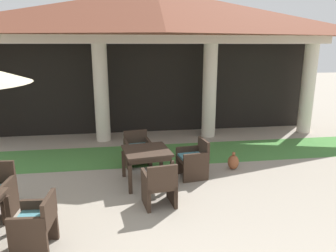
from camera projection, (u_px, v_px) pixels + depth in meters
The scene contains 8 objects.
background_pavilion at pixel (156, 25), 9.11m from camera, with size 11.07×2.95×4.36m.
lawn_strip at pixel (164, 154), 8.39m from camera, with size 12.87×1.70×0.01m, color #47843D.
patio_table_near_foreground at pixel (147, 154), 6.53m from camera, with size 1.04×1.04×0.72m.
patio_chair_near_foreground_south at pixel (160, 185), 5.62m from camera, with size 0.62×0.60×0.84m.
patio_chair_near_foreground_east at pixel (194, 160), 6.87m from camera, with size 0.65×0.64×0.84m.
patio_chair_near_foreground_north at pixel (137, 149), 7.56m from camera, with size 0.66×0.64×0.81m.
patio_chair_mid_left_east at pixel (36, 224), 4.38m from camera, with size 0.55×0.60×0.82m.
terracotta_urn at pixel (233, 162), 7.34m from camera, with size 0.26×0.26×0.42m.
Camera 1 is at (-1.05, -0.92, 2.82)m, focal length 33.68 mm.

